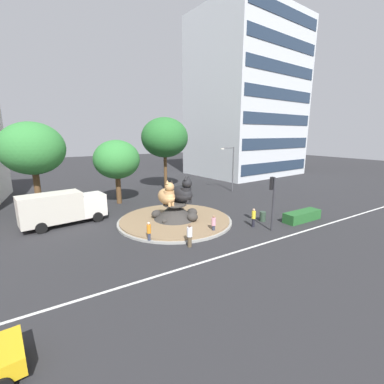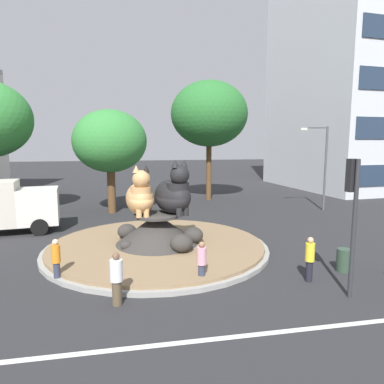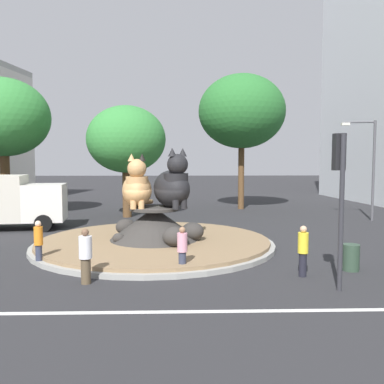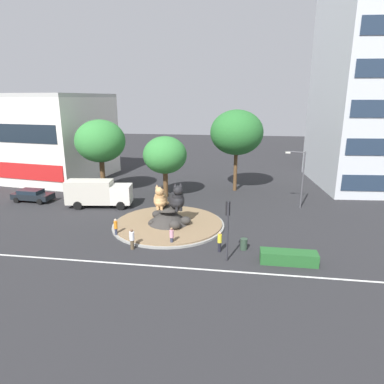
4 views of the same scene
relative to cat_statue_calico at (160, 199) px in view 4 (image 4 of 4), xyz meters
name	(u,v)px [view 4 (image 4 of 4)]	position (x,y,z in m)	size (l,w,h in m)	color
ground_plane	(169,226)	(0.73, -0.05, -2.55)	(160.00, 160.00, 0.00)	#28282B
lane_centreline	(145,265)	(0.73, -7.89, -2.55)	(112.00, 0.20, 0.01)	silver
roundabout_island	(169,221)	(0.75, -0.05, -2.05)	(10.38, 10.38, 1.70)	gray
cat_statue_calico	(160,199)	(0.00, 0.00, 0.00)	(1.49, 2.35, 2.32)	tan
cat_statue_black	(177,199)	(1.54, -0.09, 0.09)	(2.24, 2.92, 2.55)	black
traffic_light_mast	(228,219)	(6.42, -6.22, 0.61)	(0.35, 0.46, 4.51)	#2D2D33
shophouse_block	(35,136)	(-23.38, 17.66, 3.48)	(22.06, 16.64, 12.08)	silver
clipped_hedge_strip	(289,257)	(10.84, -6.06, -2.10)	(4.03, 1.20, 0.90)	#235B28
broadleaf_tree_behind_island	(100,141)	(-9.63, 9.60, 3.93)	(5.97, 5.97, 9.05)	brown
second_tree_near_tower	(237,133)	(6.50, 13.45, 4.81)	(6.51, 6.51, 10.15)	brown
third_tree_left	(165,155)	(-1.63, 9.21, 2.50)	(5.11, 5.11, 7.25)	brown
streetlight_arm	(301,175)	(13.47, 7.19, 1.07)	(2.01, 0.55, 6.15)	#4C4C51
pedestrian_orange_shirt	(116,227)	(-3.17, -3.25, -1.69)	(0.31, 0.31, 1.61)	#33384C
pedestrian_yellow_shirt	(220,241)	(5.80, -4.89, -1.67)	(0.33, 0.33, 1.65)	black
pedestrian_pink_shirt	(172,236)	(1.92, -4.36, -1.74)	(0.34, 0.34, 1.55)	#33384C
pedestrian_white_shirt	(132,239)	(-1.01, -5.46, -1.67)	(0.40, 0.40, 1.69)	brown
sedan_on_far_lane	(32,195)	(-16.35, 5.14, -1.80)	(4.63, 2.29, 1.39)	black
delivery_box_truck	(98,193)	(-8.05, 4.40, -0.96)	(7.17, 3.12, 2.93)	silver
litter_bin	(244,244)	(7.66, -4.22, -2.10)	(0.56, 0.56, 0.90)	#2D4233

